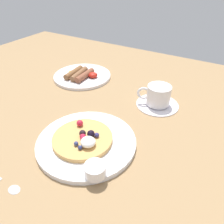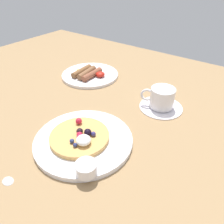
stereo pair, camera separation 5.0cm
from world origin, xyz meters
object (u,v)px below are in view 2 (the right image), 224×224
object	(u,v)px
breakfast_plate	(90,75)
coffee_saucer	(161,107)
coffee_cup	(162,97)
teaspoon	(0,173)
syrup_ramekin	(86,168)
pancake_plate	(84,140)

from	to	relation	value
breakfast_plate	coffee_saucer	distance (cm)	34.31
coffee_cup	teaspoon	distance (cm)	49.22
syrup_ramekin	coffee_cup	xyz separation A→B (cm)	(0.74, 34.88, 1.20)
breakfast_plate	teaspoon	world-z (taller)	breakfast_plate
pancake_plate	coffee_cup	size ratio (longest dim) A/B	2.48
teaspoon	breakfast_plate	bearing A→B (deg)	108.57
syrup_ramekin	teaspoon	size ratio (longest dim) A/B	0.32
syrup_ramekin	coffee_saucer	distance (cm)	35.05
pancake_plate	coffee_cup	world-z (taller)	coffee_cup
pancake_plate	coffee_cup	bearing A→B (deg)	71.78
syrup_ramekin	coffee_cup	world-z (taller)	coffee_cup
pancake_plate	coffee_saucer	size ratio (longest dim) A/B	1.86
breakfast_plate	syrup_ramekin	bearing A→B (deg)	-49.56
pancake_plate	syrup_ramekin	xyz separation A→B (cm)	(8.17, -7.81, 2.10)
pancake_plate	syrup_ramekin	distance (cm)	11.50
coffee_saucer	coffee_cup	size ratio (longest dim) A/B	1.33
coffee_saucer	coffee_cup	distance (cm)	3.63
breakfast_plate	coffee_saucer	xyz separation A→B (cm)	(34.08, -3.97, -0.20)
syrup_ramekin	teaspoon	bearing A→B (deg)	-145.81
pancake_plate	coffee_cup	xyz separation A→B (cm)	(8.91, 27.07, 3.29)
coffee_saucer	teaspoon	bearing A→B (deg)	-110.55
pancake_plate	teaspoon	bearing A→B (deg)	-113.42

